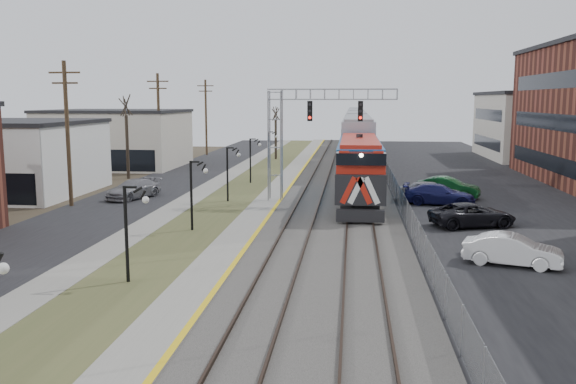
# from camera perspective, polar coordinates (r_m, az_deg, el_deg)

# --- Properties ---
(ground) EXTENTS (160.00, 160.00, 0.00)m
(ground) POSITION_cam_1_polar(r_m,az_deg,el_deg) (17.53, -11.55, -16.45)
(ground) COLOR #473D2D
(ground) RESTS_ON ground
(street_west) EXTENTS (7.00, 120.00, 0.04)m
(street_west) POSITION_cam_1_polar(r_m,az_deg,el_deg) (53.26, -12.05, 0.50)
(street_west) COLOR black
(street_west) RESTS_ON ground
(sidewalk) EXTENTS (2.00, 120.00, 0.08)m
(sidewalk) POSITION_cam_1_polar(r_m,az_deg,el_deg) (52.04, -7.33, 0.45)
(sidewalk) COLOR gray
(sidewalk) RESTS_ON ground
(grass_median) EXTENTS (4.00, 120.00, 0.06)m
(grass_median) POSITION_cam_1_polar(r_m,az_deg,el_deg) (51.43, -4.08, 0.39)
(grass_median) COLOR #464D29
(grass_median) RESTS_ON ground
(platform) EXTENTS (2.00, 120.00, 0.24)m
(platform) POSITION_cam_1_polar(r_m,az_deg,el_deg) (50.98, -0.76, 0.44)
(platform) COLOR gray
(platform) RESTS_ON ground
(ballast_bed) EXTENTS (8.00, 120.00, 0.20)m
(ballast_bed) POSITION_cam_1_polar(r_m,az_deg,el_deg) (50.64, 4.87, 0.34)
(ballast_bed) COLOR #595651
(ballast_bed) RESTS_ON ground
(parking_lot) EXTENTS (16.00, 120.00, 0.04)m
(parking_lot) POSITION_cam_1_polar(r_m,az_deg,el_deg) (51.82, 18.25, 0.03)
(parking_lot) COLOR black
(parking_lot) RESTS_ON ground
(platform_edge) EXTENTS (0.24, 120.00, 0.01)m
(platform_edge) POSITION_cam_1_polar(r_m,az_deg,el_deg) (50.87, 0.23, 0.57)
(platform_edge) COLOR gold
(platform_edge) RESTS_ON platform
(track_near) EXTENTS (1.58, 120.00, 0.15)m
(track_near) POSITION_cam_1_polar(r_m,az_deg,el_deg) (50.69, 2.61, 0.57)
(track_near) COLOR #2D2119
(track_near) RESTS_ON ballast_bed
(track_far) EXTENTS (1.58, 120.00, 0.15)m
(track_far) POSITION_cam_1_polar(r_m,az_deg,el_deg) (50.61, 6.57, 0.51)
(track_far) COLOR #2D2119
(track_far) RESTS_ON ballast_bed
(train) EXTENTS (3.00, 108.65, 5.33)m
(train) POSITION_cam_1_polar(r_m,az_deg,el_deg) (91.07, 6.40, 5.79)
(train) COLOR #125197
(train) RESTS_ON ground
(signal_gantry) EXTENTS (9.00, 1.07, 8.15)m
(signal_gantry) POSITION_cam_1_polar(r_m,az_deg,el_deg) (43.30, 1.06, 6.26)
(signal_gantry) COLOR gray
(signal_gantry) RESTS_ON ground
(lampposts) EXTENTS (0.14, 62.14, 4.00)m
(lampposts) POSITION_cam_1_polar(r_m,az_deg,el_deg) (34.99, -8.91, -0.32)
(lampposts) COLOR black
(lampposts) RESTS_ON ground
(utility_poles) EXTENTS (0.28, 80.28, 10.00)m
(utility_poles) POSITION_cam_1_polar(r_m,az_deg,el_deg) (44.65, -19.92, 5.06)
(utility_poles) COLOR #4C3823
(utility_poles) RESTS_ON ground
(fence) EXTENTS (0.04, 120.00, 1.60)m
(fence) POSITION_cam_1_polar(r_m,az_deg,el_deg) (50.64, 9.64, 1.04)
(fence) COLOR gray
(fence) RESTS_ON ground
(bare_trees) EXTENTS (12.30, 42.30, 5.95)m
(bare_trees) POSITION_cam_1_polar(r_m,az_deg,el_deg) (57.02, -12.03, 3.74)
(bare_trees) COLOR #382D23
(bare_trees) RESTS_ON ground
(car_lot_b) EXTENTS (4.50, 2.75, 1.40)m
(car_lot_b) POSITION_cam_1_polar(r_m,az_deg,el_deg) (29.08, 20.25, -5.19)
(car_lot_b) COLOR white
(car_lot_b) RESTS_ON ground
(car_lot_c) EXTENTS (5.42, 3.64, 1.38)m
(car_lot_c) POSITION_cam_1_polar(r_m,az_deg,el_deg) (37.16, 16.88, -2.11)
(car_lot_c) COLOR black
(car_lot_c) RESTS_ON ground
(car_lot_d) EXTENTS (5.27, 2.88, 1.45)m
(car_lot_d) POSITION_cam_1_polar(r_m,az_deg,el_deg) (44.30, 13.97, -0.27)
(car_lot_d) COLOR #16184E
(car_lot_d) RESTS_ON ground
(car_lot_e) EXTENTS (4.58, 2.25, 1.50)m
(car_lot_e) POSITION_cam_1_polar(r_m,az_deg,el_deg) (45.70, 13.19, 0.06)
(car_lot_e) COLOR gray
(car_lot_e) RESTS_ON ground
(car_lot_f) EXTENTS (5.04, 3.10, 1.57)m
(car_lot_f) POSITION_cam_1_polar(r_m,az_deg,el_deg) (47.46, 14.66, 0.36)
(car_lot_f) COLOR #0C3F19
(car_lot_f) RESTS_ON ground
(car_street_b) EXTENTS (3.55, 5.24, 1.41)m
(car_street_b) POSITION_cam_1_polar(r_m,az_deg,el_deg) (47.11, -14.26, 0.22)
(car_street_b) COLOR gray
(car_street_b) RESTS_ON ground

